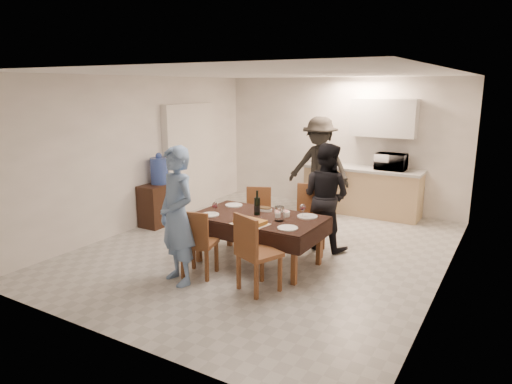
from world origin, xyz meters
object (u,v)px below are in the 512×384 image
console (161,204)px  savoury_tart (250,222)px  microwave (391,162)px  water_pitcher (279,214)px  dining_table (258,218)px  person_near (177,216)px  water_jug (159,171)px  person_far (325,196)px  person_kitchen (319,166)px  wine_bottle (257,203)px

console → savoury_tart: bearing=-23.5°
microwave → water_pitcher: bearing=79.6°
console → microwave: size_ratio=1.46×
dining_table → water_pitcher: bearing=-7.5°
savoury_tart → person_near: 0.95m
water_jug → person_far: 3.02m
dining_table → console: (-2.45, 0.73, -0.28)m
console → water_pitcher: bearing=-15.6°
console → person_kitchen: person_kitchen is taller
water_pitcher → dining_table: bearing=171.9°
wine_bottle → water_jug: bearing=164.2°
microwave → savoury_tart: bearing=76.8°
savoury_tart → person_kitchen: 3.20m
wine_bottle → person_near: bearing=-114.4°
savoury_tart → person_far: 1.50m
dining_table → water_jug: size_ratio=3.79×
person_near → person_far: (1.10, 2.10, -0.06)m
savoury_tart → person_kitchen: (-0.38, 3.17, 0.22)m
water_jug → dining_table: bearing=-16.6°
console → dining_table: bearing=-16.6°
dining_table → person_far: bearing=63.0°
person_kitchen → water_jug: bearing=-136.4°
dining_table → console: 2.57m
person_kitchen → wine_bottle: bearing=-85.1°
dining_table → person_kitchen: size_ratio=0.94×
console → water_pitcher: 2.94m
dining_table → person_far: (0.55, 1.05, 0.16)m
water_jug → water_pitcher: size_ratio=2.40×
water_pitcher → savoury_tart: (-0.25, -0.33, -0.07)m
wine_bottle → person_near: size_ratio=0.20×
console → person_near: size_ratio=0.46×
person_kitchen → console: bearing=-136.4°
console → wine_bottle: 2.54m
person_kitchen → savoury_tart: bearing=-83.1°
savoury_tart → person_far: size_ratio=0.27×
water_jug → microwave: microwave is taller
water_jug → person_far: bearing=6.1°
wine_bottle → person_near: person_near is taller
console → water_pitcher: size_ratio=4.11×
dining_table → person_kitchen: person_kitchen is taller
dining_table → savoury_tart: savoury_tart is taller
water_jug → water_pitcher: (2.80, -0.78, -0.19)m
console → savoury_tart: size_ratio=1.81×
console → water_jug: water_jug is taller
dining_table → microwave: size_ratio=3.22×
water_jug → wine_bottle: water_jug is taller
water_jug → console: bearing=90.0°
water_jug → person_near: size_ratio=0.27×
dining_table → savoury_tart: bearing=-74.6°
console → microwave: (3.40, 2.51, 0.69)m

